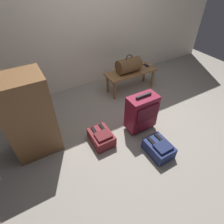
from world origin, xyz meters
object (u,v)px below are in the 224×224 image
object	(u,v)px
bench	(131,74)
suitcase_upright_burgundy	(142,112)
duffel_bag_brown	(129,65)
backpack_navy	(159,148)
backpack_maroon	(101,137)
cell_phone	(146,65)
side_cabinet	(29,117)

from	to	relation	value
bench	suitcase_upright_burgundy	size ratio (longest dim) A/B	1.60
bench	duffel_bag_brown	distance (m)	0.20
suitcase_upright_burgundy	backpack_navy	xyz separation A→B (m)	(-0.07, -0.51, -0.23)
duffel_bag_brown	backpack_maroon	xyz separation A→B (m)	(-1.07, -0.94, -0.44)
cell_phone	side_cabinet	world-z (taller)	side_cabinet
duffel_bag_brown	cell_phone	bearing A→B (deg)	4.39
bench	side_cabinet	world-z (taller)	side_cabinet
bench	cell_phone	size ratio (longest dim) A/B	6.94
duffel_bag_brown	cell_phone	size ratio (longest dim) A/B	3.06
cell_phone	suitcase_upright_burgundy	distance (m)	1.35
bench	duffel_bag_brown	world-z (taller)	duffel_bag_brown
backpack_navy	bench	bearing A→B (deg)	69.45
bench	suitcase_upright_burgundy	bearing A→B (deg)	-116.38
backpack_navy	duffel_bag_brown	bearing A→B (deg)	71.66
cell_phone	suitcase_upright_burgundy	world-z (taller)	suitcase_upright_burgundy
suitcase_upright_burgundy	backpack_maroon	bearing A→B (deg)	175.65
bench	suitcase_upright_burgundy	xyz separation A→B (m)	(-0.49, -0.99, -0.02)
backpack_maroon	side_cabinet	size ratio (longest dim) A/B	0.35
cell_phone	backpack_maroon	bearing A→B (deg)	-147.32
bench	cell_phone	xyz separation A→B (m)	(0.39, 0.03, 0.07)
bench	backpack_maroon	size ratio (longest dim) A/B	2.63
duffel_bag_brown	suitcase_upright_burgundy	world-z (taller)	duffel_bag_brown
cell_phone	backpack_navy	bearing A→B (deg)	-121.74
duffel_bag_brown	cell_phone	xyz separation A→B (m)	(0.45, 0.03, -0.13)
suitcase_upright_burgundy	side_cabinet	world-z (taller)	side_cabinet
bench	cell_phone	world-z (taller)	cell_phone
backpack_navy	side_cabinet	xyz separation A→B (m)	(-1.36, 0.91, 0.46)
suitcase_upright_burgundy	backpack_maroon	size ratio (longest dim) A/B	1.65
backpack_maroon	backpack_navy	world-z (taller)	same
side_cabinet	backpack_navy	bearing A→B (deg)	-33.88
cell_phone	backpack_maroon	distance (m)	1.83
cell_phone	backpack_maroon	world-z (taller)	cell_phone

